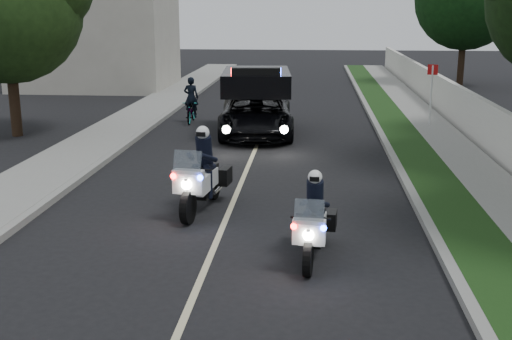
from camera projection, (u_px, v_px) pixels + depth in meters
The scene contains 18 objects.
ground at pixel (186, 315), 9.19m from camera, with size 120.00×120.00×0.00m, color black.
curb_right at pixel (393, 158), 18.48m from camera, with size 0.20×60.00×0.15m, color gray.
grass_verge at pixel (418, 158), 18.42m from camera, with size 1.20×60.00×0.16m, color #193814.
sidewalk_right at pixel (464, 159), 18.31m from camera, with size 1.40×60.00×0.16m, color gray.
property_wall at pixel (502, 137), 18.05m from camera, with size 0.22×60.00×1.50m, color beige.
curb_left at pixel (116, 153), 19.18m from camera, with size 0.20×60.00×0.15m, color gray.
sidewalk_left at pixel (80, 152), 19.28m from camera, with size 2.00×60.00×0.16m, color gray.
building_far at pixel (94, 23), 34.30m from camera, with size 8.00×6.00×7.00m, color #A8A396.
lane_marking at pixel (252, 158), 18.85m from camera, with size 0.12×50.00×0.01m, color #BFB78C.
police_moto_left at pixel (202, 210), 13.97m from camera, with size 0.76×2.17×1.84m, color silver, non-canonical shape.
police_moto_right at pixel (313, 258), 11.31m from camera, with size 0.65×1.85×1.57m, color silver, non-canonical shape.
police_suv at pixel (256, 135), 22.30m from camera, with size 2.44×5.28×2.57m, color black.
bicycle at pixel (192, 122), 24.64m from camera, with size 0.55×1.59×0.83m, color black.
cyclist at pixel (192, 122), 24.64m from camera, with size 0.56×0.37×1.55m, color black.
sign_post at pixel (429, 129), 23.40m from camera, with size 0.38×0.38×2.40m, color #A8250C, non-canonical shape.
tree_right_e at pixel (459, 86), 35.90m from camera, with size 5.54×5.54×9.23m, color black, non-canonical shape.
tree_left_near at pixel (18, 136), 22.08m from camera, with size 4.99×4.99×8.32m, color #1C3812, non-canonical shape.
tree_left_far at pixel (127, 81), 38.58m from camera, with size 5.55×5.55×9.26m, color black, non-canonical shape.
Camera 1 is at (1.75, -8.28, 4.29)m, focal length 45.01 mm.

